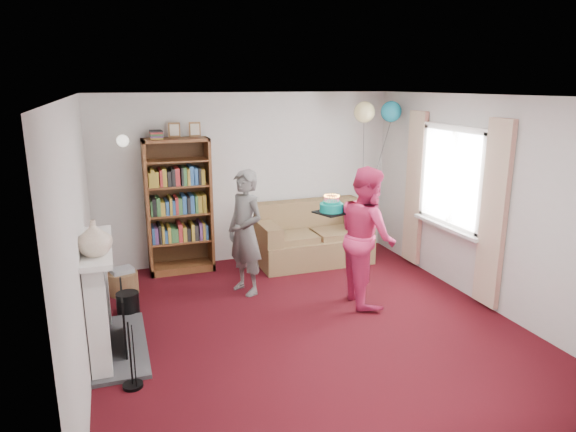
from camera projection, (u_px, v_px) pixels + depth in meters
name	position (u px, v px, depth m)	size (l,w,h in m)	color
ground	(308.00, 327.00, 5.70)	(5.00, 5.00, 0.00)	#37080C
wall_back	(248.00, 178.00, 7.68)	(4.50, 0.02, 2.50)	silver
wall_left	(78.00, 239.00, 4.67)	(0.02, 5.00, 2.50)	silver
wall_right	(486.00, 202.00, 6.11)	(0.02, 5.00, 2.50)	silver
ceiling	(310.00, 95.00, 5.07)	(4.50, 5.00, 0.01)	white
fireplace	(105.00, 303.00, 5.08)	(0.55, 1.80, 1.12)	#3F3F42
window_bay	(450.00, 196.00, 6.65)	(0.14, 2.02, 2.20)	white
wall_sconce	(123.00, 141.00, 6.84)	(0.16, 0.23, 0.16)	gold
bookcase	(178.00, 207.00, 7.23)	(0.90, 0.42, 2.11)	#472B14
sofa	(311.00, 239.00, 7.78)	(1.67, 0.88, 0.88)	olive
wicker_basket	(123.00, 282.00, 6.57)	(0.38, 0.38, 0.34)	#8B6240
person_striped	(245.00, 233.00, 6.46)	(0.58, 0.38, 1.60)	black
person_magenta	(367.00, 236.00, 6.17)	(0.82, 0.64, 1.68)	#CF295C
birthday_cake	(331.00, 208.00, 6.19)	(0.34, 0.34, 0.22)	black
balloons	(378.00, 112.00, 7.47)	(0.75, 0.31, 1.71)	#3F3F3F
mantel_vase	(94.00, 238.00, 4.57)	(0.31, 0.31, 0.32)	beige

